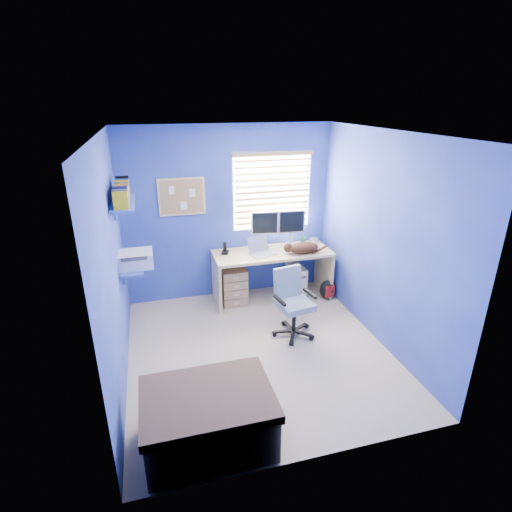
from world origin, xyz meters
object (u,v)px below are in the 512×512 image
object	(u,v)px
cat	(304,248)
office_chair	(293,311)
tower_pc	(296,279)
desk	(272,275)
laptop	(263,247)

from	to	relation	value
cat	office_chair	world-z (taller)	cat
tower_pc	office_chair	xyz separation A→B (m)	(-0.44, -1.05, 0.10)
desk	tower_pc	size ratio (longest dim) A/B	3.78
laptop	office_chair	world-z (taller)	laptop
laptop	cat	xyz separation A→B (m)	(0.58, -0.10, -0.03)
office_chair	cat	bearing A→B (deg)	61.22
desk	cat	distance (m)	0.63
desk	office_chair	world-z (taller)	office_chair
laptop	office_chair	size ratio (longest dim) A/B	0.39
tower_pc	office_chair	size ratio (longest dim) A/B	0.53
desk	cat	world-z (taller)	cat
desk	laptop	xyz separation A→B (m)	(-0.16, -0.06, 0.48)
laptop	cat	bearing A→B (deg)	-29.33
cat	tower_pc	distance (m)	0.63
tower_pc	laptop	bearing A→B (deg)	-169.73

